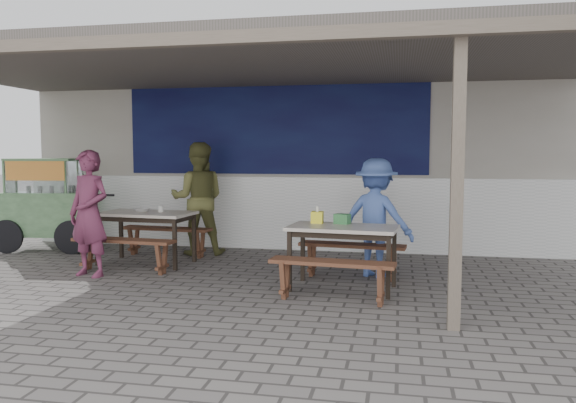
{
  "coord_description": "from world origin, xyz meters",
  "views": [
    {
      "loc": [
        1.85,
        -6.08,
        1.6
      ],
      "look_at": [
        0.46,
        0.9,
        0.98
      ],
      "focal_mm": 35.0,
      "sensor_mm": 36.0,
      "label": 1
    }
  ],
  "objects_px": {
    "donation_box": "(342,219)",
    "condiment_jar": "(161,209)",
    "bench_left_street": "(124,247)",
    "vendor_cart": "(47,201)",
    "tissue_box": "(317,217)",
    "table_left": "(146,218)",
    "table_right": "(343,233)",
    "condiment_bowl": "(142,210)",
    "patron_right_table": "(376,218)",
    "bench_right_street": "(332,272)",
    "bench_left_wall": "(166,235)",
    "patron_street_side": "(89,213)",
    "bench_right_wall": "(352,253)",
    "patron_wall_side": "(198,199)"
  },
  "relations": [
    {
      "from": "donation_box",
      "to": "condiment_jar",
      "type": "bearing_deg",
      "value": 162.62
    },
    {
      "from": "bench_left_street",
      "to": "condiment_jar",
      "type": "bearing_deg",
      "value": 74.09
    },
    {
      "from": "vendor_cart",
      "to": "tissue_box",
      "type": "relative_size",
      "value": 13.14
    },
    {
      "from": "table_left",
      "to": "condiment_jar",
      "type": "bearing_deg",
      "value": 22.96
    },
    {
      "from": "table_right",
      "to": "condiment_bowl",
      "type": "relative_size",
      "value": 6.45
    },
    {
      "from": "vendor_cart",
      "to": "donation_box",
      "type": "relative_size",
      "value": 10.33
    },
    {
      "from": "table_right",
      "to": "patron_right_table",
      "type": "xyz_separation_m",
      "value": [
        0.35,
        0.79,
        0.1
      ]
    },
    {
      "from": "table_left",
      "to": "bench_right_street",
      "type": "bearing_deg",
      "value": -24.27
    },
    {
      "from": "bench_left_wall",
      "to": "patron_street_side",
      "type": "relative_size",
      "value": 0.88
    },
    {
      "from": "patron_street_side",
      "to": "donation_box",
      "type": "distance_m",
      "value": 3.26
    },
    {
      "from": "patron_street_side",
      "to": "patron_right_table",
      "type": "bearing_deg",
      "value": 24.61
    },
    {
      "from": "vendor_cart",
      "to": "patron_right_table",
      "type": "xyz_separation_m",
      "value": [
        5.37,
        -0.94,
        -0.05
      ]
    },
    {
      "from": "bench_left_wall",
      "to": "condiment_jar",
      "type": "relative_size",
      "value": 16.81
    },
    {
      "from": "bench_right_street",
      "to": "bench_right_wall",
      "type": "relative_size",
      "value": 1.0
    },
    {
      "from": "bench_left_wall",
      "to": "vendor_cart",
      "type": "xyz_separation_m",
      "value": [
        -2.14,
        0.15,
        0.48
      ]
    },
    {
      "from": "table_left",
      "to": "tissue_box",
      "type": "relative_size",
      "value": 9.86
    },
    {
      "from": "patron_right_table",
      "to": "tissue_box",
      "type": "xyz_separation_m",
      "value": [
        -0.68,
        -0.57,
        0.06
      ]
    },
    {
      "from": "table_left",
      "to": "table_right",
      "type": "relative_size",
      "value": 1.05
    },
    {
      "from": "tissue_box",
      "to": "patron_right_table",
      "type": "bearing_deg",
      "value": 39.81
    },
    {
      "from": "bench_right_street",
      "to": "bench_right_wall",
      "type": "height_order",
      "value": "same"
    },
    {
      "from": "patron_right_table",
      "to": "condiment_bowl",
      "type": "bearing_deg",
      "value": 16.15
    },
    {
      "from": "bench_left_wall",
      "to": "bench_right_wall",
      "type": "height_order",
      "value": "same"
    },
    {
      "from": "tissue_box",
      "to": "condiment_jar",
      "type": "bearing_deg",
      "value": 160.99
    },
    {
      "from": "bench_left_wall",
      "to": "patron_right_table",
      "type": "xyz_separation_m",
      "value": [
        3.24,
        -0.79,
        0.43
      ]
    },
    {
      "from": "bench_right_wall",
      "to": "patron_right_table",
      "type": "xyz_separation_m",
      "value": [
        0.29,
        0.2,
        0.43
      ]
    },
    {
      "from": "bench_left_street",
      "to": "bench_right_street",
      "type": "bearing_deg",
      "value": -13.97
    },
    {
      "from": "bench_left_wall",
      "to": "bench_right_street",
      "type": "relative_size",
      "value": 1.06
    },
    {
      "from": "bench_right_street",
      "to": "tissue_box",
      "type": "height_order",
      "value": "tissue_box"
    },
    {
      "from": "bench_right_street",
      "to": "tissue_box",
      "type": "distance_m",
      "value": 0.98
    },
    {
      "from": "bench_left_wall",
      "to": "condiment_bowl",
      "type": "xyz_separation_m",
      "value": [
        -0.13,
        -0.54,
        0.44
      ]
    },
    {
      "from": "condiment_bowl",
      "to": "vendor_cart",
      "type": "bearing_deg",
      "value": 160.92
    },
    {
      "from": "bench_right_street",
      "to": "condiment_jar",
      "type": "distance_m",
      "value": 3.17
    },
    {
      "from": "patron_street_side",
      "to": "condiment_jar",
      "type": "distance_m",
      "value": 1.12
    },
    {
      "from": "bench_right_street",
      "to": "condiment_jar",
      "type": "xyz_separation_m",
      "value": [
        -2.67,
        1.63,
        0.46
      ]
    },
    {
      "from": "patron_street_side",
      "to": "condiment_jar",
      "type": "relative_size",
      "value": 19.01
    },
    {
      "from": "bench_left_wall",
      "to": "table_right",
      "type": "xyz_separation_m",
      "value": [
        2.89,
        -1.58,
        0.33
      ]
    },
    {
      "from": "table_left",
      "to": "vendor_cart",
      "type": "bearing_deg",
      "value": 164.56
    },
    {
      "from": "bench_right_street",
      "to": "condiment_jar",
      "type": "bearing_deg",
      "value": 154.24
    },
    {
      "from": "table_left",
      "to": "bench_left_wall",
      "type": "distance_m",
      "value": 0.69
    },
    {
      "from": "condiment_bowl",
      "to": "bench_left_street",
      "type": "bearing_deg",
      "value": -86.46
    },
    {
      "from": "donation_box",
      "to": "vendor_cart",
      "type": "bearing_deg",
      "value": 162.99
    },
    {
      "from": "bench_right_wall",
      "to": "tissue_box",
      "type": "height_order",
      "value": "tissue_box"
    },
    {
      "from": "bench_left_wall",
      "to": "patron_wall_side",
      "type": "xyz_separation_m",
      "value": [
        0.42,
        0.27,
        0.55
      ]
    },
    {
      "from": "vendor_cart",
      "to": "patron_right_table",
      "type": "relative_size",
      "value": 1.21
    },
    {
      "from": "condiment_jar",
      "to": "donation_box",
      "type": "bearing_deg",
      "value": -17.38
    },
    {
      "from": "patron_right_table",
      "to": "tissue_box",
      "type": "relative_size",
      "value": 10.9
    },
    {
      "from": "table_right",
      "to": "patron_right_table",
      "type": "distance_m",
      "value": 0.87
    },
    {
      "from": "table_left",
      "to": "patron_wall_side",
      "type": "bearing_deg",
      "value": 65.97
    },
    {
      "from": "condiment_bowl",
      "to": "bench_right_street",
      "type": "bearing_deg",
      "value": -28.71
    },
    {
      "from": "table_right",
      "to": "vendor_cart",
      "type": "bearing_deg",
      "value": 166.69
    }
  ]
}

